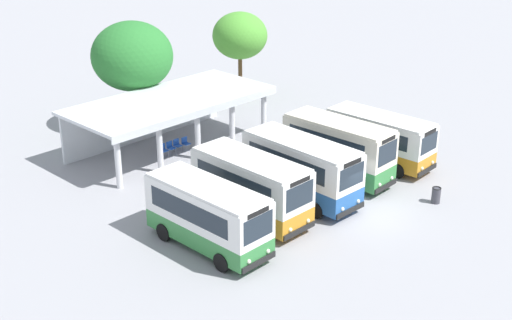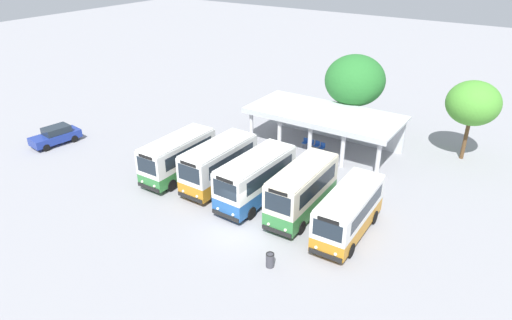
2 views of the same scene
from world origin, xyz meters
name	(u,v)px [view 1 (image 1 of 2)]	position (x,y,z in m)	size (l,w,h in m)	color
ground_plane	(364,214)	(0.00, 0.00, 0.00)	(180.00, 180.00, 0.00)	#939399
city_bus_nearest_orange	(208,214)	(-7.98, 3.33, 1.78)	(2.38, 6.68, 3.23)	black
city_bus_second_in_row	(251,186)	(-4.46, 3.93, 1.86)	(2.53, 6.72, 3.37)	black
city_bus_middle_cream	(301,167)	(-0.93, 3.58, 1.87)	(2.62, 7.02, 3.40)	black
city_bus_fourth_amber	(338,148)	(2.60, 3.82, 1.93)	(2.42, 6.73, 3.52)	black
city_bus_fifth_blue	(379,137)	(6.13, 3.39, 1.72)	(2.46, 6.85, 3.09)	black
terminal_canopy	(165,108)	(-1.02, 15.00, 2.65)	(13.19, 6.11, 3.40)	silver
waiting_chair_end_by_column	(163,149)	(-2.36, 13.69, 0.52)	(0.45, 0.45, 0.86)	slate
waiting_chair_second_from_end	(170,147)	(-1.78, 13.69, 0.52)	(0.45, 0.45, 0.86)	slate
waiting_chair_middle_seat	(177,144)	(-1.20, 13.71, 0.52)	(0.45, 0.45, 0.86)	slate
waiting_chair_fourth_seat	(185,142)	(-0.62, 13.58, 0.52)	(0.45, 0.45, 0.86)	slate
roadside_tree_behind_canopy	(132,56)	(-0.35, 19.07, 5.17)	(5.49, 5.49, 7.51)	brown
roadside_tree_east_of_canopy	(240,36)	(9.82, 19.06, 4.92)	(4.25, 4.25, 6.74)	brown
litter_bin_apron	(436,195)	(3.77, -2.01, 0.46)	(0.49, 0.49, 0.90)	#3F3F47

